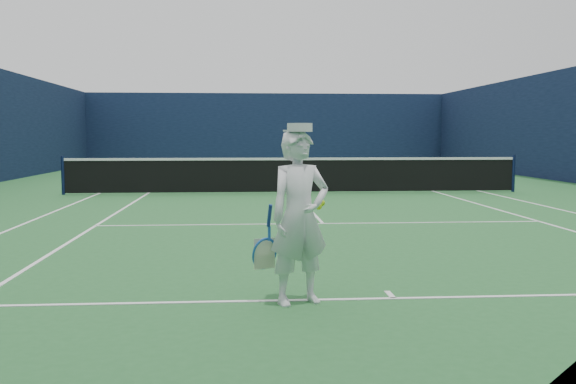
{
  "coord_description": "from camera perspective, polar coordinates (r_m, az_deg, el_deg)",
  "views": [
    {
      "loc": [
        -1.51,
        -18.03,
        1.61
      ],
      "look_at": [
        -0.95,
        -10.48,
        0.95
      ],
      "focal_mm": 40.0,
      "sensor_mm": 36.0,
      "label": 1
    }
  ],
  "objects": [
    {
      "name": "ground",
      "position": [
        18.17,
        0.54,
        -0.1
      ],
      "size": [
        80.0,
        80.0,
        0.0
      ],
      "primitive_type": "plane",
      "color": "#25622E",
      "rests_on": "ground"
    },
    {
      "name": "court_markings",
      "position": [
        18.17,
        0.54,
        -0.09
      ],
      "size": [
        11.03,
        23.83,
        0.01
      ],
      "color": "white",
      "rests_on": "ground"
    },
    {
      "name": "windscreen_fence",
      "position": [
        18.1,
        0.54,
        6.22
      ],
      "size": [
        20.12,
        36.12,
        4.0
      ],
      "color": "#0F1A37",
      "rests_on": "ground"
    },
    {
      "name": "tennis_net",
      "position": [
        18.13,
        0.54,
        1.65
      ],
      "size": [
        12.88,
        0.09,
        1.07
      ],
      "color": "#141E4C",
      "rests_on": "ground"
    },
    {
      "name": "tennis_player",
      "position": [
        6.13,
        1.02,
        -2.19
      ],
      "size": [
        0.85,
        0.6,
        1.73
      ],
      "rotation": [
        0.0,
        0.0,
        0.38
      ],
      "color": "white",
      "rests_on": "ground"
    }
  ]
}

